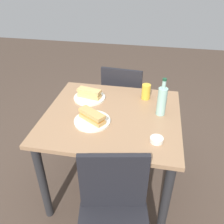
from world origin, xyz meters
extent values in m
plane|color=#47382D|center=(0.00, 0.00, 0.00)|extent=(8.00, 8.00, 0.00)
cube|color=#997251|center=(0.00, 0.00, 0.74)|extent=(0.98, 0.89, 0.03)
cylinder|color=#262628|center=(-0.43, -0.39, 0.36)|extent=(0.06, 0.06, 0.72)
cylinder|color=#262628|center=(0.43, -0.39, 0.36)|extent=(0.06, 0.06, 0.72)
cylinder|color=#262628|center=(-0.43, 0.39, 0.36)|extent=(0.06, 0.06, 0.72)
cylinder|color=#262628|center=(0.43, 0.39, 0.36)|extent=(0.06, 0.06, 0.72)
cube|color=black|center=(0.00, 0.73, 0.47)|extent=(0.43, 0.43, 0.02)
cube|color=black|center=(-0.02, 0.54, 0.68)|extent=(0.38, 0.06, 0.40)
cylinder|color=black|center=(0.19, 0.89, 0.23)|extent=(0.04, 0.04, 0.46)
cylinder|color=black|center=(-0.16, 0.92, 0.23)|extent=(0.04, 0.04, 0.46)
cylinder|color=black|center=(0.16, 0.53, 0.23)|extent=(0.04, 0.04, 0.46)
cylinder|color=black|center=(-0.19, 0.56, 0.23)|extent=(0.04, 0.04, 0.46)
cube|color=black|center=(0.11, -0.54, 0.68)|extent=(0.38, 0.10, 0.40)
cylinder|color=silver|center=(-0.12, -0.12, 0.76)|extent=(0.25, 0.25, 0.01)
cube|color=tan|center=(-0.12, -0.12, 0.78)|extent=(0.21, 0.17, 0.02)
cube|color=#CC8438|center=(-0.12, -0.12, 0.80)|extent=(0.19, 0.15, 0.02)
cube|color=tan|center=(-0.12, -0.12, 0.82)|extent=(0.21, 0.17, 0.02)
cube|color=silver|center=(-0.06, -0.10, 0.77)|extent=(0.08, 0.08, 0.00)
cube|color=#59331E|center=(-0.12, -0.04, 0.77)|extent=(0.07, 0.06, 0.01)
cylinder|color=silver|center=(-0.22, 0.19, 0.76)|extent=(0.25, 0.25, 0.01)
cube|color=tan|center=(-0.22, 0.19, 0.78)|extent=(0.20, 0.11, 0.02)
cube|color=#DBC66B|center=(-0.22, 0.19, 0.80)|extent=(0.18, 0.10, 0.02)
cube|color=tan|center=(-0.22, 0.19, 0.82)|extent=(0.20, 0.11, 0.02)
cube|color=silver|center=(-0.17, 0.24, 0.77)|extent=(0.10, 0.03, 0.00)
cube|color=#59331E|center=(-0.26, 0.26, 0.77)|extent=(0.08, 0.02, 0.01)
cylinder|color=#99C6B7|center=(0.35, 0.07, 0.86)|extent=(0.07, 0.07, 0.21)
cylinder|color=#99C6B7|center=(0.35, 0.07, 0.99)|extent=(0.03, 0.03, 0.06)
cylinder|color=#19472D|center=(0.35, 0.07, 1.03)|extent=(0.03, 0.03, 0.02)
cylinder|color=gold|center=(0.22, 0.28, 0.81)|extent=(0.07, 0.07, 0.12)
cylinder|color=silver|center=(0.33, -0.25, 0.77)|extent=(0.08, 0.08, 0.03)
camera|label=1|loc=(0.27, -1.42, 1.72)|focal=38.17mm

